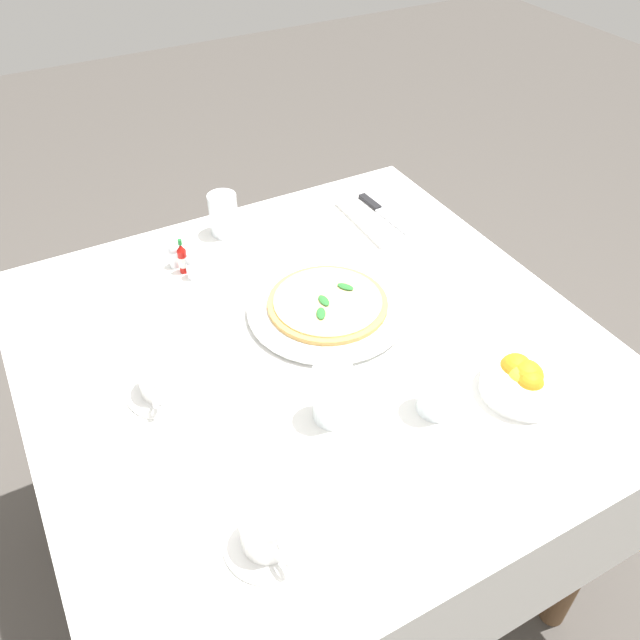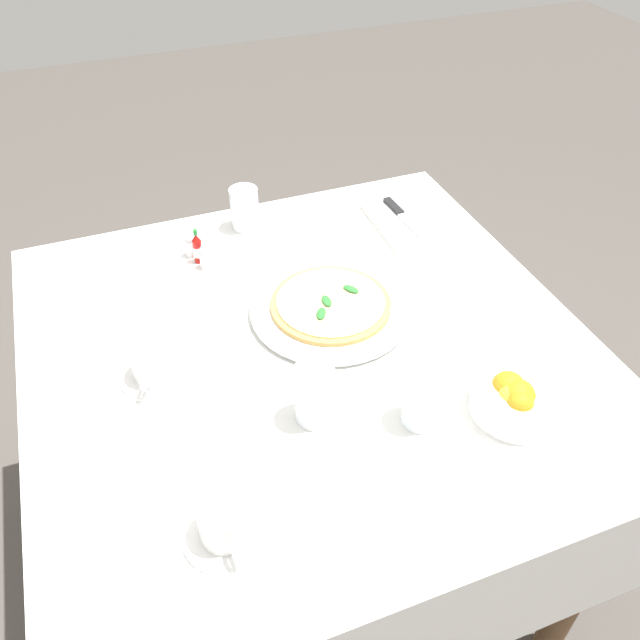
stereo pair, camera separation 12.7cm
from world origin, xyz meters
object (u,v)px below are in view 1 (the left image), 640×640
pizza_plate (328,308)px  salt_shaker (192,267)px  napkin_folded (381,216)px  citrus_bowl (523,380)px  coffee_cup_far_left (161,381)px  water_glass_left_edge (223,217)px  water_glass_far_right (438,390)px  pepper_shaker (175,257)px  water_glass_near_right (333,396)px  hot_sauce_bottle (183,259)px  coffee_cup_back_corner (267,532)px  pizza (328,303)px  dinner_knife (382,212)px

pizza_plate → salt_shaker: (-0.24, -0.20, 0.01)m
napkin_folded → citrus_bowl: 0.60m
coffee_cup_far_left → water_glass_left_edge: size_ratio=1.30×
napkin_folded → salt_shaker: 0.48m
napkin_folded → salt_shaker: bearing=-88.5°
pizza_plate → water_glass_far_right: water_glass_far_right is taller
coffee_cup_far_left → water_glass_far_right: water_glass_far_right is taller
salt_shaker → pepper_shaker: same height
water_glass_near_right → napkin_folded: 0.64m
coffee_cup_far_left → pepper_shaker: (-0.35, 0.14, -0.00)m
napkin_folded → hot_sauce_bottle: 0.49m
water_glass_far_right → pepper_shaker: water_glass_far_right is taller
pepper_shaker → hot_sauce_bottle: bearing=19.7°
water_glass_far_right → napkin_folded: bearing=156.5°
napkin_folded → water_glass_far_right: bearing=-22.2°
coffee_cup_far_left → coffee_cup_back_corner: coffee_cup_back_corner is taller
pizza → hot_sauce_bottle: bearing=-142.2°
salt_shaker → citrus_bowl: bearing=33.7°
pizza → dinner_knife: 0.37m
napkin_folded → pizza_plate: bearing=-47.9°
water_glass_far_right → pizza: bearing=-172.9°
coffee_cup_back_corner → water_glass_near_right: bearing=130.0°
water_glass_far_right → napkin_folded: water_glass_far_right is taller
coffee_cup_far_left → pepper_shaker: 0.38m
pizza_plate → water_glass_near_right: water_glass_near_right is taller
coffee_cup_back_corner → water_glass_far_right: water_glass_far_right is taller
napkin_folded → salt_shaker: size_ratio=3.96×
coffee_cup_far_left → citrus_bowl: citrus_bowl is taller
coffee_cup_back_corner → water_glass_near_right: size_ratio=1.17×
dinner_knife → salt_shaker: (-0.00, -0.48, 0.00)m
water_glass_far_right → citrus_bowl: 0.16m
pizza_plate → citrus_bowl: (0.35, 0.20, 0.02)m
water_glass_far_right → pepper_shaker: size_ratio=1.83×
pizza_plate → pepper_shaker: (-0.30, -0.22, 0.01)m
water_glass_left_edge → citrus_bowl: water_glass_left_edge is taller
salt_shaker → pizza_plate: bearing=39.5°
water_glass_left_edge → dinner_knife: size_ratio=0.51×
coffee_cup_far_left → water_glass_far_right: (0.26, 0.40, 0.02)m
coffee_cup_back_corner → dinner_knife: (-0.65, 0.60, -0.01)m
napkin_folded → dinner_knife: size_ratio=1.14×
napkin_folded → pepper_shaker: pepper_shaker is taller
water_glass_left_edge → citrus_bowl: (0.72, 0.27, -0.01)m
pizza_plate → water_glass_near_right: (0.24, -0.13, 0.04)m
salt_shaker → water_glass_near_right: bearing=8.6°
coffee_cup_far_left → salt_shaker: bearing=151.1°
water_glass_left_edge → pizza: bearing=11.4°
water_glass_far_right → hot_sauce_bottle: (-0.58, -0.25, -0.01)m
hot_sauce_bottle → citrus_bowl: bearing=33.1°
pizza → napkin_folded: 0.37m
napkin_folded → water_glass_left_edge: bearing=-108.3°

